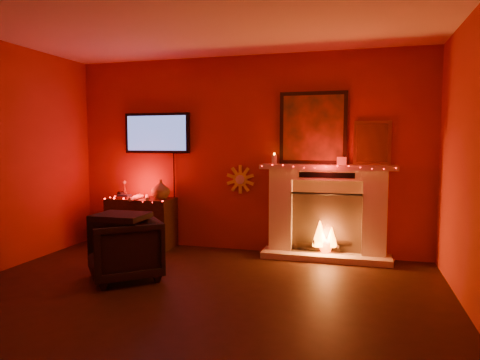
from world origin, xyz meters
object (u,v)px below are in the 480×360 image
object	(u,v)px
sunburst_clock	(240,179)
armchair	(124,249)
tv	(157,133)
console_table	(142,220)
fireplace	(326,203)

from	to	relation	value
sunburst_clock	armchair	distance (m)	1.94
tv	sunburst_clock	size ratio (longest dim) A/B	3.10
tv	console_table	world-z (taller)	tv
armchair	fireplace	bearing A→B (deg)	85.43
console_table	armchair	size ratio (longest dim) A/B	1.32
tv	sunburst_clock	bearing A→B (deg)	1.24
fireplace	console_table	world-z (taller)	fireplace
sunburst_clock	fireplace	bearing A→B (deg)	-4.37
sunburst_clock	armchair	world-z (taller)	sunburst_clock
sunburst_clock	tv	bearing A→B (deg)	-178.76
sunburst_clock	armchair	bearing A→B (deg)	-119.45
fireplace	armchair	world-z (taller)	fireplace
sunburst_clock	console_table	world-z (taller)	sunburst_clock
console_table	armchair	distance (m)	1.46
tv	console_table	bearing A→B (deg)	-130.13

